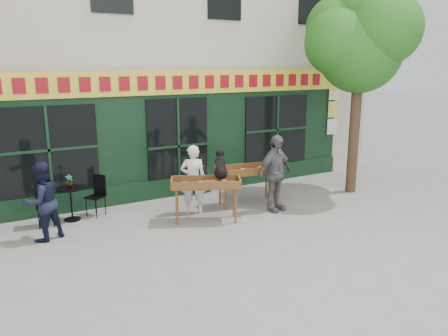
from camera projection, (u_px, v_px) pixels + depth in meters
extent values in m
plane|color=slate|center=(221.00, 221.00, 9.85)|extent=(80.00, 80.00, 0.00)
cube|color=beige|center=(128.00, 14.00, 13.77)|extent=(14.00, 7.00, 10.00)
cube|color=black|center=(176.00, 136.00, 11.53)|extent=(11.00, 0.16, 3.20)
cube|color=yellow|center=(177.00, 82.00, 11.10)|extent=(11.00, 0.06, 0.60)
cube|color=maroon|center=(178.00, 82.00, 11.07)|extent=(9.60, 0.03, 0.34)
cube|color=black|center=(179.00, 186.00, 11.76)|extent=(11.00, 0.10, 0.50)
cube|color=black|center=(178.00, 146.00, 11.50)|extent=(1.70, 0.05, 2.50)
cube|color=black|center=(49.00, 150.00, 9.92)|extent=(2.20, 0.05, 2.00)
cube|color=black|center=(277.00, 130.00, 13.00)|extent=(2.20, 0.05, 2.00)
cube|color=silver|center=(332.00, 126.00, 14.05)|extent=(0.42, 0.02, 0.50)
cube|color=#E5D14C|center=(333.00, 109.00, 13.92)|extent=(0.42, 0.02, 0.50)
cube|color=silver|center=(334.00, 92.00, 13.80)|extent=(0.42, 0.02, 0.50)
cylinder|color=#382619|center=(355.00, 127.00, 11.76)|extent=(0.28, 0.28, 3.60)
sphere|color=#1D5313|center=(360.00, 50.00, 11.30)|extent=(2.20, 2.20, 2.20)
sphere|color=#1D5313|center=(371.00, 40.00, 11.82)|extent=(1.80, 1.80, 1.80)
sphere|color=#1D5313|center=(338.00, 42.00, 11.13)|extent=(1.70, 1.70, 1.70)
sphere|color=#1D5313|center=(386.00, 29.00, 10.77)|extent=(1.80, 1.80, 1.80)
sphere|color=#1D5313|center=(336.00, 27.00, 11.52)|extent=(1.60, 1.60, 1.60)
sphere|color=#1D5313|center=(363.00, 6.00, 11.18)|extent=(1.40, 1.40, 1.40)
cylinder|color=brown|center=(177.00, 208.00, 9.53)|extent=(0.05, 0.05, 0.80)
cylinder|color=brown|center=(236.00, 206.00, 9.63)|extent=(0.05, 0.05, 0.80)
cylinder|color=brown|center=(177.00, 201.00, 9.95)|extent=(0.05, 0.05, 0.80)
cylinder|color=brown|center=(234.00, 200.00, 10.06)|extent=(0.05, 0.05, 0.80)
cube|color=brown|center=(206.00, 186.00, 9.70)|extent=(1.60, 1.16, 0.05)
cube|color=brown|center=(206.00, 186.00, 9.40)|extent=(1.38, 0.67, 0.18)
cube|color=brown|center=(205.00, 179.00, 9.96)|extent=(1.38, 0.67, 0.18)
cube|color=brown|center=(206.00, 183.00, 9.68)|extent=(1.35, 0.91, 0.06)
imported|color=white|center=(193.00, 179.00, 10.25)|extent=(0.71, 0.61, 1.64)
cylinder|color=brown|center=(226.00, 194.00, 10.55)|extent=(0.05, 0.05, 0.80)
cylinder|color=brown|center=(274.00, 188.00, 11.01)|extent=(0.05, 0.05, 0.80)
cylinder|color=brown|center=(220.00, 189.00, 10.95)|extent=(0.05, 0.05, 0.80)
cylinder|color=brown|center=(266.00, 184.00, 11.41)|extent=(0.05, 0.05, 0.80)
cube|color=brown|center=(247.00, 172.00, 10.88)|extent=(1.57, 0.79, 0.05)
cube|color=brown|center=(252.00, 172.00, 10.60)|extent=(1.49, 0.25, 0.18)
cube|color=brown|center=(243.00, 167.00, 11.13)|extent=(1.49, 0.25, 0.18)
cube|color=brown|center=(247.00, 170.00, 10.87)|extent=(1.34, 0.58, 0.06)
imported|color=#56565B|center=(275.00, 173.00, 10.37)|extent=(1.15, 0.66, 1.85)
cylinder|color=black|center=(73.00, 219.00, 9.91)|extent=(0.36, 0.36, 0.03)
cylinder|color=black|center=(71.00, 204.00, 9.83)|extent=(0.04, 0.04, 0.72)
cylinder|color=black|center=(70.00, 188.00, 9.74)|extent=(0.60, 0.60, 0.03)
cube|color=black|center=(46.00, 206.00, 9.46)|extent=(0.42, 0.42, 0.03)
cube|color=black|center=(36.00, 196.00, 9.35)|extent=(0.10, 0.36, 0.50)
cylinder|color=black|center=(54.00, 218.00, 9.42)|extent=(0.02, 0.02, 0.44)
cylinder|color=black|center=(54.00, 213.00, 9.70)|extent=(0.02, 0.02, 0.44)
cylinder|color=black|center=(39.00, 219.00, 9.33)|extent=(0.02, 0.02, 0.44)
cylinder|color=black|center=(40.00, 215.00, 9.60)|extent=(0.02, 0.02, 0.44)
cube|color=black|center=(95.00, 197.00, 10.12)|extent=(0.50, 0.50, 0.03)
cube|color=black|center=(100.00, 185.00, 10.21)|extent=(0.23, 0.31, 0.50)
cylinder|color=black|center=(86.00, 207.00, 10.10)|extent=(0.02, 0.02, 0.44)
cylinder|color=black|center=(96.00, 209.00, 9.97)|extent=(0.02, 0.02, 0.44)
cylinder|color=black|center=(95.00, 204.00, 10.37)|extent=(0.02, 0.02, 0.44)
cylinder|color=black|center=(105.00, 206.00, 10.24)|extent=(0.02, 0.02, 0.44)
imported|color=gray|center=(69.00, 181.00, 9.70)|extent=(0.17, 0.12, 0.30)
imported|color=black|center=(42.00, 202.00, 8.63)|extent=(0.96, 0.87, 1.60)
cube|color=black|center=(201.00, 179.00, 11.91)|extent=(0.59, 0.30, 0.79)
cube|color=black|center=(202.00, 179.00, 11.90)|extent=(0.48, 0.26, 0.65)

